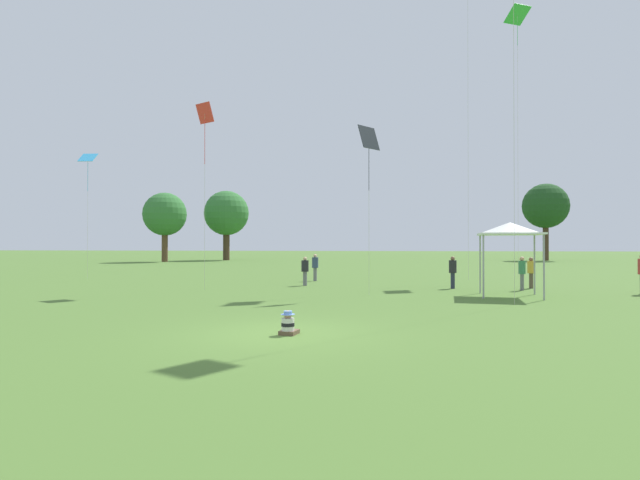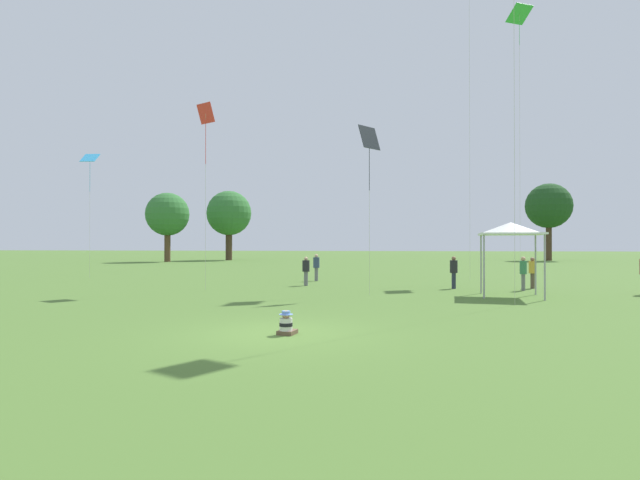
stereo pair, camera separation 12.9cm
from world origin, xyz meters
name	(u,v)px [view 2 (the right image)]	position (x,y,z in m)	size (l,w,h in m)	color
ground_plane	(278,333)	(0.00, 0.00, 0.00)	(300.00, 300.00, 0.00)	#4C702D
seated_toddler	(286,324)	(0.24, -0.13, 0.25)	(0.47, 0.54, 0.59)	brown
person_standing_0	(523,270)	(8.95, 12.74, 0.96)	(0.39, 0.39, 1.61)	slate
person_standing_1	(316,265)	(-1.69, 17.44, 0.95)	(0.40, 0.40, 1.61)	slate
person_standing_2	(532,270)	(9.70, 13.99, 0.92)	(0.36, 0.36, 1.55)	brown
person_standing_3	(454,270)	(5.81, 13.31, 0.94)	(0.52, 0.52, 1.60)	#282D42
person_standing_6	(306,269)	(-1.73, 14.06, 0.90)	(0.46, 0.46, 1.53)	slate
canopy_tent	(511,229)	(7.72, 9.81, 2.83)	(2.80, 2.80, 3.12)	white
kite_0	(369,141)	(1.82, 9.59, 6.66)	(0.95, 1.06, 7.33)	#1E2328
kite_3	(206,119)	(-6.07, 10.85, 8.22)	(1.00, 0.75, 8.95)	red
kite_5	(519,21)	(10.99, 21.68, 16.67)	(1.70, 1.59, 17.55)	green
kite_6	(90,161)	(-16.59, 17.76, 7.59)	(1.07, 0.89, 8.13)	#339EDB
distant_tree_0	(549,206)	(23.61, 58.42, 7.30)	(5.99, 5.99, 10.36)	#473323
distant_tree_1	(229,214)	(-19.47, 54.14, 6.43)	(6.13, 6.13, 9.56)	#473323
distant_tree_2	(167,215)	(-25.05, 46.97, 5.90)	(5.38, 5.38, 8.65)	brown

